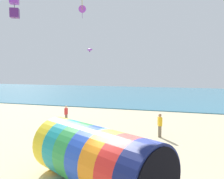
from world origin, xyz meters
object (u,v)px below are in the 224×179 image
Objects in this scene: kite_purple_delta at (82,8)px; bystander_mid_beach at (160,125)px; giant_inflatable_tube at (97,158)px; bystander_near_water at (66,114)px; kite_purple_box at (14,6)px; kite_purple_parafoil at (90,50)px.

kite_purple_delta reaches higher than bystander_mid_beach.
giant_inflatable_tube is 4.21× the size of bystander_near_water.
bystander_near_water is 9.03m from bystander_mid_beach.
bystander_mid_beach is (1.39, 8.56, -0.38)m from giant_inflatable_tube.
kite_purple_box is 15.04m from kite_purple_delta.
bystander_mid_beach is (8.73, -2.30, 0.07)m from bystander_near_water.
giant_inflatable_tube is at bearing -20.27° from kite_purple_box.
kite_purple_delta is at bearing 140.91° from bystander_mid_beach.
giant_inflatable_tube is at bearing -63.33° from kite_purple_delta.
kite_purple_parafoil is at bearing 114.25° from giant_inflatable_tube.
kite_purple_delta reaches higher than kite_purple_box.
bystander_mid_beach is at bearing -14.76° from bystander_near_water.
kite_purple_box is 11.65m from bystander_near_water.
kite_purple_parafoil reaches higher than bystander_mid_beach.
kite_purple_parafoil is at bearing 86.62° from bystander_near_water.
kite_purple_box reaches higher than giant_inflatable_tube.
kite_purple_delta reaches higher than bystander_near_water.
kite_purple_delta is at bearing 101.07° from kite_purple_box.
kite_purple_delta is 12.11m from bystander_near_water.
giant_inflatable_tube is 8.22× the size of kite_purple_parafoil.
giant_inflatable_tube is at bearing -55.93° from bystander_near_water.
kite_purple_parafoil is (-7.06, 15.67, 5.70)m from giant_inflatable_tube.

